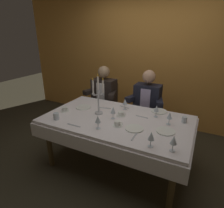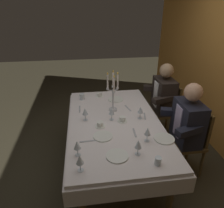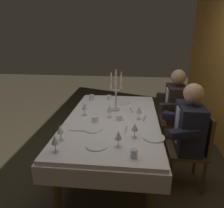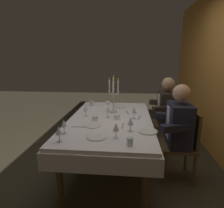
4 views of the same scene
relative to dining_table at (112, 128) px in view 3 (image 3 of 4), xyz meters
The scene contains 26 objects.
ground_plane 0.62m from the dining_table, ahead, with size 12.00×12.00×0.00m, color #363122.
dining_table is the anchor object (origin of this frame).
candelabra 0.47m from the dining_table, behind, with size 0.15×0.17×0.56m.
dinner_plate_0 0.38m from the dining_table, 29.38° to the right, with size 0.21×0.21×0.01m, color white.
dinner_plate_1 0.67m from the dining_table, ahead, with size 0.22×0.22×0.01m, color white.
dinner_plate_2 0.63m from the dining_table, behind, with size 0.22×0.22×0.01m, color white.
dinner_plate_3 0.66m from the dining_table, 46.50° to the left, with size 0.22×0.22×0.01m, color white.
wine_glass_0 0.70m from the dining_table, 11.13° to the left, with size 0.07×0.07×0.16m.
wine_glass_1 0.92m from the dining_table, 28.02° to the right, with size 0.07×0.07×0.16m.
wine_glass_2 0.77m from the dining_table, 37.34° to the right, with size 0.07×0.07×0.16m.
wine_glass_3 0.24m from the dining_table, 140.63° to the right, with size 0.07×0.07×0.16m.
wine_glass_4 0.58m from the dining_table, 31.66° to the left, with size 0.07×0.07×0.16m.
wine_glass_5 0.43m from the dining_table, 102.24° to the right, with size 0.07×0.07×0.16m.
wine_glass_6 0.40m from the dining_table, 94.34° to the left, with size 0.07×0.07×0.16m.
water_tumbler_0 0.86m from the dining_table, 18.66° to the left, with size 0.06×0.06×0.08m, color silver.
water_tumbler_1 0.80m from the dining_table, 150.62° to the right, with size 0.07×0.07×0.09m, color silver.
coffee_cup_0 0.79m from the dining_table, behind, with size 0.13×0.12×0.06m.
coffee_cup_1 0.26m from the dining_table, 62.26° to the right, with size 0.13×0.12×0.06m.
coffee_cup_2 0.17m from the dining_table, 79.95° to the left, with size 0.13×0.12×0.06m.
knife_0 0.58m from the dining_table, 131.67° to the right, with size 0.19×0.02×0.01m, color #B7B7BC.
fork_1 0.42m from the dining_table, 99.22° to the left, with size 0.17×0.02×0.01m, color #B7B7BC.
knife_2 0.51m from the dining_table, 41.91° to the right, with size 0.19×0.02×0.01m, color #B7B7BC.
knife_3 0.41m from the dining_table, 143.34° to the left, with size 0.19×0.02×0.01m, color #B7B7BC.
fork_4 0.36m from the dining_table, 32.91° to the left, with size 0.17×0.02×0.01m, color #B7B7BC.
seated_diner_0 1.12m from the dining_table, 127.53° to the left, with size 0.63×0.48×1.24m.
seated_diner_1 0.91m from the dining_table, 80.58° to the left, with size 0.63×0.48×1.24m.
Camera 3 is at (2.37, 0.25, 1.76)m, focal length 33.98 mm.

